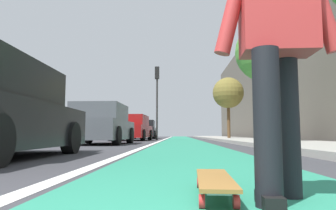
{
  "coord_description": "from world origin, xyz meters",
  "views": [
    {
      "loc": [
        -0.33,
        0.23,
        0.37
      ],
      "look_at": [
        10.17,
        0.58,
        1.37
      ],
      "focal_mm": 32.93,
      "sensor_mm": 36.0,
      "label": 1
    }
  ],
  "objects_px": {
    "traffic_light": "(157,90)",
    "street_tree_far": "(228,93)",
    "skateboard": "(215,181)",
    "parked_car_end": "(144,130)",
    "skater_person": "(276,34)",
    "parked_car_mid": "(101,125)",
    "street_tree_mid": "(266,52)",
    "parked_car_far": "(132,128)"
  },
  "relations": [
    {
      "from": "skateboard",
      "to": "parked_car_mid",
      "type": "bearing_deg",
      "value": 17.99
    },
    {
      "from": "skater_person",
      "to": "parked_car_mid",
      "type": "relative_size",
      "value": 0.41
    },
    {
      "from": "parked_car_mid",
      "to": "street_tree_mid",
      "type": "distance_m",
      "value": 6.76
    },
    {
      "from": "parked_car_far",
      "to": "traffic_light",
      "type": "height_order",
      "value": "traffic_light"
    },
    {
      "from": "street_tree_mid",
      "to": "street_tree_far",
      "type": "relative_size",
      "value": 1.12
    },
    {
      "from": "skater_person",
      "to": "street_tree_far",
      "type": "bearing_deg",
      "value": -8.41
    },
    {
      "from": "traffic_light",
      "to": "parked_car_mid",
      "type": "bearing_deg",
      "value": 169.96
    },
    {
      "from": "skateboard",
      "to": "skater_person",
      "type": "relative_size",
      "value": 0.52
    },
    {
      "from": "skater_person",
      "to": "parked_car_far",
      "type": "relative_size",
      "value": 0.36
    },
    {
      "from": "parked_car_far",
      "to": "street_tree_far",
      "type": "xyz_separation_m",
      "value": [
        2.1,
        -6.07,
        2.36
      ]
    },
    {
      "from": "skateboard",
      "to": "street_tree_far",
      "type": "height_order",
      "value": "street_tree_far"
    },
    {
      "from": "skateboard",
      "to": "street_tree_far",
      "type": "bearing_deg",
      "value": -9.52
    },
    {
      "from": "parked_car_end",
      "to": "skateboard",
      "type": "bearing_deg",
      "value": -172.56
    },
    {
      "from": "parked_car_mid",
      "to": "parked_car_end",
      "type": "xyz_separation_m",
      "value": [
        13.79,
        -0.05,
        0.01
      ]
    },
    {
      "from": "skater_person",
      "to": "traffic_light",
      "type": "distance_m",
      "value": 18.39
    },
    {
      "from": "parked_car_mid",
      "to": "parked_car_far",
      "type": "distance_m",
      "value": 6.8
    },
    {
      "from": "skateboard",
      "to": "parked_car_end",
      "type": "bearing_deg",
      "value": 7.44
    },
    {
      "from": "skater_person",
      "to": "parked_car_end",
      "type": "xyz_separation_m",
      "value": [
        23.46,
        3.39,
        -0.22
      ]
    },
    {
      "from": "parked_car_end",
      "to": "traffic_light",
      "type": "distance_m",
      "value": 6.08
    },
    {
      "from": "parked_car_far",
      "to": "skateboard",
      "type": "bearing_deg",
      "value": -169.64
    },
    {
      "from": "parked_car_far",
      "to": "traffic_light",
      "type": "relative_size",
      "value": 0.96
    },
    {
      "from": "skateboard",
      "to": "street_tree_mid",
      "type": "xyz_separation_m",
      "value": [
        9.55,
        -3.09,
        3.34
      ]
    },
    {
      "from": "parked_car_mid",
      "to": "parked_car_end",
      "type": "height_order",
      "value": "parked_car_end"
    },
    {
      "from": "skater_person",
      "to": "parked_car_mid",
      "type": "xyz_separation_m",
      "value": [
        9.67,
        3.44,
        -0.23
      ]
    },
    {
      "from": "parked_car_mid",
      "to": "street_tree_mid",
      "type": "relative_size",
      "value": 0.88
    },
    {
      "from": "parked_car_mid",
      "to": "traffic_light",
      "type": "distance_m",
      "value": 8.97
    },
    {
      "from": "street_tree_far",
      "to": "street_tree_mid",
      "type": "bearing_deg",
      "value": 180.0
    },
    {
      "from": "skater_person",
      "to": "parked_car_mid",
      "type": "distance_m",
      "value": 10.27
    },
    {
      "from": "skater_person",
      "to": "street_tree_mid",
      "type": "bearing_deg",
      "value": -15.79
    },
    {
      "from": "street_tree_mid",
      "to": "street_tree_far",
      "type": "distance_m",
      "value": 8.88
    },
    {
      "from": "skater_person",
      "to": "street_tree_mid",
      "type": "height_order",
      "value": "street_tree_mid"
    },
    {
      "from": "skateboard",
      "to": "parked_car_mid",
      "type": "xyz_separation_m",
      "value": [
        9.53,
        3.09,
        0.62
      ]
    },
    {
      "from": "skater_person",
      "to": "street_tree_far",
      "type": "relative_size",
      "value": 0.4
    },
    {
      "from": "traffic_light",
      "to": "street_tree_far",
      "type": "relative_size",
      "value": 1.16
    },
    {
      "from": "skateboard",
      "to": "traffic_light",
      "type": "distance_m",
      "value": 18.33
    },
    {
      "from": "traffic_light",
      "to": "street_tree_mid",
      "type": "height_order",
      "value": "traffic_light"
    },
    {
      "from": "parked_car_mid",
      "to": "parked_car_far",
      "type": "relative_size",
      "value": 0.89
    },
    {
      "from": "skateboard",
      "to": "parked_car_mid",
      "type": "relative_size",
      "value": 0.21
    },
    {
      "from": "traffic_light",
      "to": "skateboard",
      "type": "bearing_deg",
      "value": -174.93
    },
    {
      "from": "parked_car_end",
      "to": "traffic_light",
      "type": "xyz_separation_m",
      "value": [
        -5.33,
        -1.45,
        2.55
      ]
    },
    {
      "from": "parked_car_mid",
      "to": "street_tree_mid",
      "type": "bearing_deg",
      "value": -89.73
    },
    {
      "from": "street_tree_mid",
      "to": "skater_person",
      "type": "bearing_deg",
      "value": 164.21
    }
  ]
}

